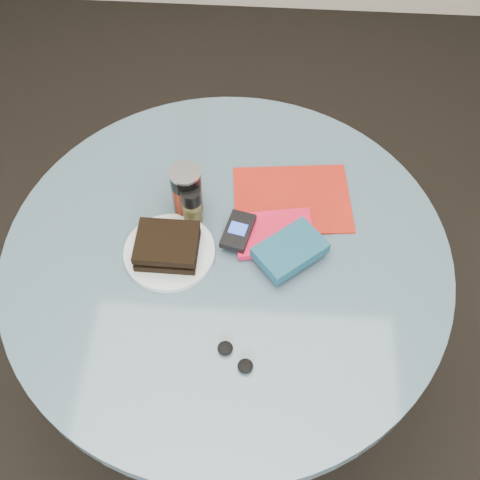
# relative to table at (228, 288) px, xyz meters

# --- Properties ---
(ground) EXTENTS (4.00, 4.00, 0.00)m
(ground) POSITION_rel_table_xyz_m (0.00, 0.00, -0.59)
(ground) COLOR black
(ground) RESTS_ON ground
(table) EXTENTS (1.00, 1.00, 0.75)m
(table) POSITION_rel_table_xyz_m (0.00, 0.00, 0.00)
(table) COLOR black
(table) RESTS_ON ground
(plate) EXTENTS (0.21, 0.21, 0.01)m
(plate) POSITION_rel_table_xyz_m (-0.13, -0.01, 0.17)
(plate) COLOR silver
(plate) RESTS_ON table
(sandwich) EXTENTS (0.13, 0.11, 0.05)m
(sandwich) POSITION_rel_table_xyz_m (-0.13, -0.02, 0.20)
(sandwich) COLOR black
(sandwich) RESTS_ON plate
(soda_can) EXTENTS (0.08, 0.08, 0.13)m
(soda_can) POSITION_rel_table_xyz_m (-0.10, 0.11, 0.23)
(soda_can) COLOR #5E1304
(soda_can) RESTS_ON table
(pepper_grinder) EXTENTS (0.06, 0.06, 0.10)m
(pepper_grinder) POSITION_rel_table_xyz_m (-0.08, 0.08, 0.22)
(pepper_grinder) COLOR #46401E
(pepper_grinder) RESTS_ON table
(magazine) EXTENTS (0.29, 0.23, 0.00)m
(magazine) POSITION_rel_table_xyz_m (0.14, 0.16, 0.17)
(magazine) COLOR maroon
(magazine) RESTS_ON table
(red_book) EXTENTS (0.19, 0.15, 0.01)m
(red_book) POSITION_rel_table_xyz_m (0.10, 0.05, 0.18)
(red_book) COLOR red
(red_book) RESTS_ON magazine
(novel) EXTENTS (0.17, 0.17, 0.03)m
(novel) POSITION_rel_table_xyz_m (0.14, -0.01, 0.20)
(novel) COLOR #113E53
(novel) RESTS_ON red_book
(mp3_player) EXTENTS (0.08, 0.11, 0.02)m
(mp3_player) POSITION_rel_table_xyz_m (0.02, 0.04, 0.19)
(mp3_player) COLOR black
(mp3_player) RESTS_ON red_book
(headphones) EXTENTS (0.09, 0.08, 0.02)m
(headphones) POSITION_rel_table_xyz_m (0.04, -0.25, 0.17)
(headphones) COLOR black
(headphones) RESTS_ON table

